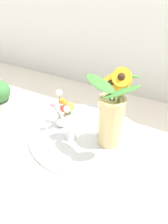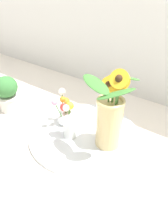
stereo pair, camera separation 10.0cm
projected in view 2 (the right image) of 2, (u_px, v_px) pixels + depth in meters
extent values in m
plane|color=silver|center=(70.00, 141.00, 1.04)|extent=(6.00, 6.00, 0.00)
cylinder|color=silver|center=(84.00, 134.00, 1.07)|extent=(0.53, 0.53, 0.02)
cylinder|color=#D1B77A|center=(109.00, 124.00, 0.94)|extent=(0.11, 0.11, 0.22)
torus|color=#D1B77A|center=(111.00, 101.00, 0.88)|extent=(0.12, 0.12, 0.01)
cylinder|color=#427533|center=(109.00, 111.00, 0.91)|extent=(0.01, 0.03, 0.26)
cylinder|color=gold|center=(108.00, 85.00, 0.84)|extent=(0.06, 0.04, 0.06)
sphere|color=#382314|center=(108.00, 85.00, 0.84)|extent=(0.03, 0.03, 0.03)
cylinder|color=#427533|center=(110.00, 112.00, 0.92)|extent=(0.04, 0.01, 0.28)
cylinder|color=gold|center=(116.00, 83.00, 0.83)|extent=(0.08, 0.05, 0.07)
sphere|color=#382314|center=(116.00, 83.00, 0.83)|extent=(0.03, 0.03, 0.03)
cylinder|color=#427533|center=(115.00, 110.00, 0.88)|extent=(0.02, 0.01, 0.28)
cylinder|color=gold|center=(119.00, 79.00, 0.80)|extent=(0.08, 0.05, 0.07)
sphere|color=#382314|center=(119.00, 79.00, 0.80)|extent=(0.03, 0.03, 0.03)
cylinder|color=#427533|center=(112.00, 110.00, 0.90)|extent=(0.01, 0.02, 0.24)
cylinder|color=gold|center=(113.00, 84.00, 0.83)|extent=(0.07, 0.05, 0.07)
sphere|color=#382314|center=(113.00, 84.00, 0.83)|extent=(0.03, 0.03, 0.03)
cylinder|color=#427533|center=(116.00, 110.00, 0.89)|extent=(0.02, 0.01, 0.26)
cylinder|color=gold|center=(120.00, 81.00, 0.81)|extent=(0.08, 0.05, 0.07)
sphere|color=#382314|center=(120.00, 81.00, 0.81)|extent=(0.03, 0.03, 0.03)
ellipsoid|color=#38702D|center=(96.00, 84.00, 0.79)|extent=(0.15, 0.10, 0.04)
ellipsoid|color=#38702D|center=(133.00, 79.00, 0.83)|extent=(0.10, 0.11, 0.05)
ellipsoid|color=#38702D|center=(116.00, 94.00, 0.75)|extent=(0.14, 0.13, 0.07)
cylinder|color=white|center=(70.00, 125.00, 1.01)|extent=(0.06, 0.06, 0.13)
cylinder|color=#427533|center=(69.00, 120.00, 1.00)|extent=(0.03, 0.02, 0.13)
sphere|color=red|center=(64.00, 107.00, 0.96)|extent=(0.04, 0.04, 0.04)
cylinder|color=#427533|center=(70.00, 118.00, 0.99)|extent=(0.02, 0.02, 0.11)
sphere|color=white|center=(67.00, 108.00, 0.95)|extent=(0.03, 0.03, 0.03)
cylinder|color=#427533|center=(70.00, 118.00, 1.00)|extent=(0.01, 0.02, 0.12)
sphere|color=yellow|center=(70.00, 106.00, 0.97)|extent=(0.04, 0.04, 0.04)
sphere|color=white|center=(63.00, 120.00, 1.11)|extent=(0.06, 0.06, 0.06)
cylinder|color=white|center=(62.00, 110.00, 1.07)|extent=(0.03, 0.03, 0.07)
cylinder|color=#427533|center=(62.00, 108.00, 1.06)|extent=(0.03, 0.02, 0.11)
sphere|color=orange|center=(63.00, 99.00, 1.02)|extent=(0.03, 0.03, 0.03)
cylinder|color=#427533|center=(63.00, 105.00, 1.08)|extent=(0.04, 0.03, 0.12)
sphere|color=white|center=(62.00, 91.00, 1.06)|extent=(0.03, 0.03, 0.03)
cylinder|color=#427533|center=(65.00, 111.00, 1.10)|extent=(0.01, 0.03, 0.09)
sphere|color=orange|center=(65.00, 102.00, 1.08)|extent=(0.04, 0.04, 0.04)
cylinder|color=#427533|center=(59.00, 112.00, 1.06)|extent=(0.02, 0.04, 0.12)
sphere|color=pink|center=(54.00, 102.00, 1.02)|extent=(0.03, 0.03, 0.03)
cylinder|color=beige|center=(9.00, 103.00, 1.25)|extent=(0.10, 0.10, 0.09)
torus|color=beige|center=(8.00, 97.00, 1.23)|extent=(0.12, 0.12, 0.01)
ellipsoid|color=#336B33|center=(6.00, 87.00, 1.19)|extent=(0.13, 0.13, 0.12)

